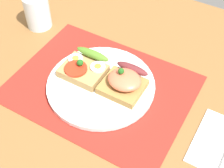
% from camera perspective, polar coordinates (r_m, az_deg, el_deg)
% --- Properties ---
extents(ground_plane, '(1.20, 0.90, 0.03)m').
position_cam_1_polar(ground_plane, '(0.77, -1.93, -1.40)').
color(ground_plane, brown).
extents(placemat, '(0.41, 0.31, 0.00)m').
position_cam_1_polar(placemat, '(0.76, -1.96, -0.55)').
color(placemat, maroon).
rests_on(placemat, ground_plane).
extents(plate, '(0.25, 0.25, 0.01)m').
position_cam_1_polar(plate, '(0.75, -1.98, -0.19)').
color(plate, white).
rests_on(plate, placemat).
extents(sandwich_egg_tomato, '(0.10, 0.09, 0.04)m').
position_cam_1_polar(sandwich_egg_tomato, '(0.77, -4.94, 2.90)').
color(sandwich_egg_tomato, '#A7844C').
rests_on(sandwich_egg_tomato, plate).
extents(sandwich_salmon, '(0.09, 0.10, 0.06)m').
position_cam_1_polar(sandwich_salmon, '(0.73, 2.21, 0.44)').
color(sandwich_salmon, olive).
rests_on(sandwich_salmon, plate).
extents(drinking_glass, '(0.07, 0.07, 0.09)m').
position_cam_1_polar(drinking_glass, '(0.93, -13.07, 12.40)').
color(drinking_glass, silver).
rests_on(drinking_glass, ground_plane).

